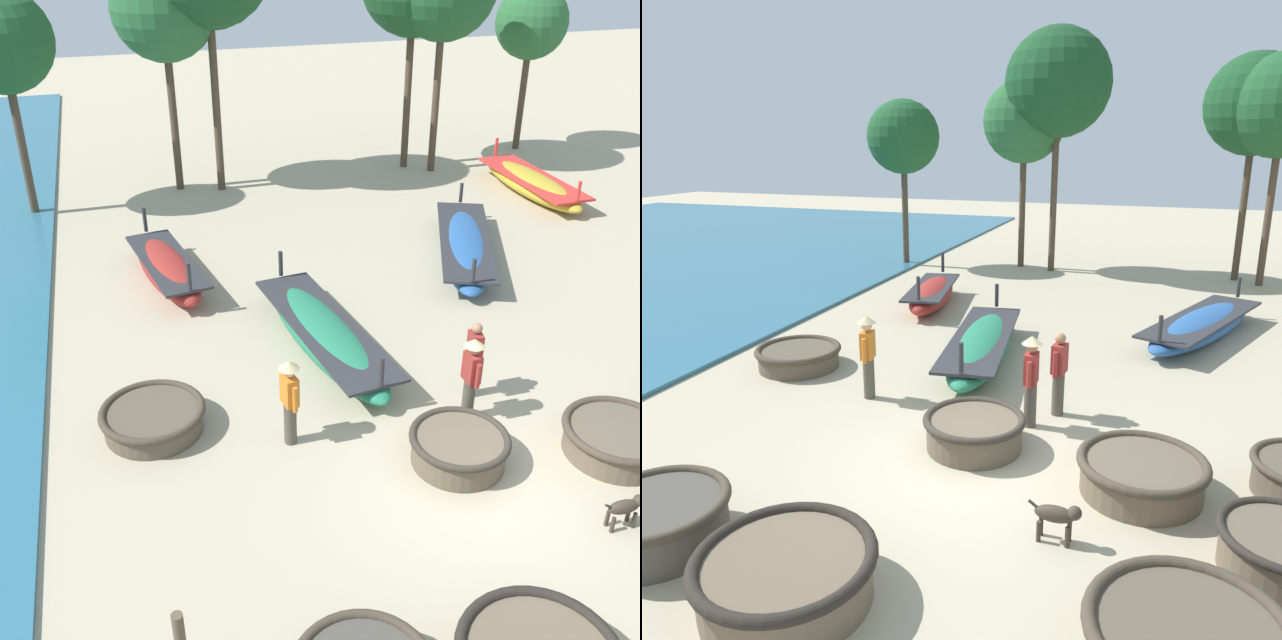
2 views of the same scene
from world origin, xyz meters
TOP-DOWN VIEW (x-y plane):
  - ground_plane at (0.00, 0.00)m, footprint 80.00×80.00m
  - coracle_center at (-0.14, 0.61)m, footprint 1.69×1.69m
  - coracle_far_right at (2.54, 0.09)m, footprint 1.87×1.87m
  - coracle_far_left at (-4.95, 2.92)m, footprint 1.87×1.87m
  - coracle_beside_post at (-3.09, -3.05)m, footprint 1.76×1.76m
  - coracle_nearest at (-1.01, -3.40)m, footprint 2.03×2.03m
  - long_boat_green_hull at (3.55, 8.04)m, footprint 3.30×5.65m
  - long_boat_blue_hull at (-4.06, 8.71)m, footprint 1.77×4.15m
  - long_boat_white_hull at (-1.26, 4.69)m, footprint 1.93×5.46m
  - fisherman_standing_right at (0.92, 2.33)m, footprint 0.27×0.52m
  - fisherman_by_coracle at (0.55, 1.69)m, footprint 0.36×0.53m
  - fisherman_standing_left at (-2.70, 1.91)m, footprint 0.36×0.52m
  - dog at (1.61, -1.43)m, footprint 0.69×0.21m
  - tree_rightmost at (-7.39, 14.38)m, footprint 2.77×2.77m
  - tree_center at (-2.95, 15.48)m, footprint 3.08×3.08m
  - tree_leftmost at (4.87, 15.59)m, footprint 3.35×3.35m
  - tree_tall_back at (-1.67, 15.06)m, footprint 3.80×3.80m

SIDE VIEW (x-z plane):
  - ground_plane at x=0.00m, z-range 0.00..0.00m
  - coracle_far_left at x=-4.95m, z-range 0.02..0.51m
  - coracle_far_right at x=2.54m, z-range 0.03..0.59m
  - coracle_center at x=-0.14m, z-range 0.03..0.59m
  - long_boat_green_hull at x=3.55m, z-range -0.24..0.90m
  - coracle_nearest at x=-1.01m, z-range 0.03..0.65m
  - coracle_beside_post at x=-3.09m, z-range 0.03..0.67m
  - long_boat_white_hull at x=-1.26m, z-range -0.26..0.96m
  - dog at x=1.61m, z-range 0.10..0.64m
  - long_boat_blue_hull at x=-4.06m, z-range -0.28..1.04m
  - fisherman_standing_right at x=0.92m, z-range 0.05..1.62m
  - fisherman_by_coracle at x=0.55m, z-range 0.12..1.79m
  - fisherman_standing_left at x=-2.70m, z-range 0.12..1.79m
  - tree_rightmost at x=-7.39m, z-range 1.74..8.05m
  - tree_center at x=-2.95m, z-range 1.94..8.97m
  - tree_leftmost at x=4.87m, z-range 2.12..9.75m
  - tree_tall_back at x=-1.67m, z-range 2.40..11.06m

